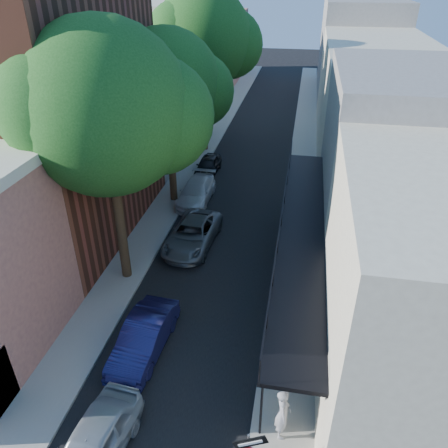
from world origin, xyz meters
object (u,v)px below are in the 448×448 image
at_px(parked_car_d, 196,192).
at_px(parked_car_e, 208,165).
at_px(parked_car_b, 144,337).
at_px(pedestrian, 283,413).
at_px(oak_mid, 175,86).
at_px(oak_far, 210,40).
at_px(parked_car_c, 193,234).
at_px(oak_near, 118,111).
at_px(parked_car_a, 93,446).

xyz_separation_m(parked_car_d, parked_car_e, (-0.20, 4.35, -0.04)).
distance_m(parked_car_b, pedestrian, 5.96).
height_order(parked_car_b, parked_car_d, parked_car_b).
height_order(oak_mid, parked_car_e, oak_mid).
xyz_separation_m(parked_car_d, pedestrian, (6.35, -15.08, 0.43)).
distance_m(parked_car_b, parked_car_d, 12.52).
xyz_separation_m(oak_far, parked_car_e, (0.75, -4.72, -7.65)).
relative_size(parked_car_c, pedestrian, 2.49).
bearing_deg(oak_mid, pedestrian, -63.99).
relative_size(parked_car_e, pedestrian, 1.86).
xyz_separation_m(oak_near, parked_car_e, (0.77, 12.29, -7.27)).
relative_size(oak_near, parked_car_d, 2.53).
distance_m(oak_near, pedestrian, 12.27).
bearing_deg(parked_car_b, oak_near, 116.97).
bearing_deg(parked_car_e, oak_far, 100.57).
height_order(parked_car_e, pedestrian, pedestrian).
distance_m(oak_mid, parked_car_d, 6.48).
distance_m(oak_far, parked_car_d, 11.87).
height_order(oak_near, parked_car_a, oak_near).
distance_m(parked_car_a, parked_car_c, 11.94).
height_order(parked_car_a, parked_car_c, parked_car_a).
bearing_deg(parked_car_c, oak_far, 101.94).
xyz_separation_m(oak_near, parked_car_d, (0.97, 7.94, -7.22)).
distance_m(oak_near, parked_car_c, 8.05).
xyz_separation_m(oak_far, parked_car_b, (1.95, -21.55, -7.57)).
height_order(parked_car_d, pedestrian, pedestrian).
height_order(oak_far, parked_car_e, oak_far).
relative_size(oak_mid, parked_car_d, 2.26).
bearing_deg(oak_far, oak_mid, -90.41).
bearing_deg(pedestrian, parked_car_e, 14.58).
bearing_deg(oak_far, parked_car_b, -84.82).
relative_size(parked_car_a, parked_car_e, 1.13).
bearing_deg(oak_far, pedestrian, -73.16).
bearing_deg(parked_car_a, oak_near, 108.23).
xyz_separation_m(oak_near, oak_far, (0.01, 17.01, 0.38)).
distance_m(parked_car_d, parked_car_e, 4.35).
height_order(oak_far, parked_car_b, oak_far).
height_order(parked_car_c, pedestrian, pedestrian).
bearing_deg(parked_car_c, pedestrian, -58.13).
height_order(parked_car_a, parked_car_b, parked_car_a).
distance_m(parked_car_c, parked_car_e, 9.38).
xyz_separation_m(parked_car_b, parked_car_d, (-1.00, 12.48, -0.03)).
bearing_deg(oak_far, parked_car_a, -85.69).
xyz_separation_m(oak_mid, parked_car_b, (2.02, -12.51, -6.37)).
bearing_deg(pedestrian, oak_mid, 21.95).
bearing_deg(oak_near, parked_car_a, -77.60).
relative_size(oak_far, parked_car_d, 2.64).
relative_size(oak_near, parked_car_c, 2.38).
relative_size(parked_car_a, parked_car_b, 0.98).
distance_m(oak_near, parked_car_d, 10.78).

